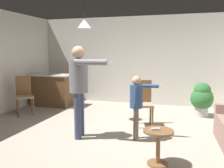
# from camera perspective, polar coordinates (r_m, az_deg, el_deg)

# --- Properties ---
(ground) EXTENTS (7.68, 7.68, 0.00)m
(ground) POSITION_cam_1_polar(r_m,az_deg,el_deg) (4.82, -1.21, -12.19)
(ground) COLOR #9E9384
(wall_back) EXTENTS (6.40, 0.10, 2.70)m
(wall_back) POSITION_cam_1_polar(r_m,az_deg,el_deg) (7.65, 6.29, 5.48)
(wall_back) COLOR beige
(wall_back) RESTS_ON ground
(kitchen_counter) EXTENTS (1.26, 0.66, 0.95)m
(kitchen_counter) POSITION_cam_1_polar(r_m,az_deg,el_deg) (7.60, -13.88, -1.33)
(kitchen_counter) COLOR brown
(kitchen_counter) RESTS_ON ground
(side_table_by_couch) EXTENTS (0.44, 0.44, 0.52)m
(side_table_by_couch) POSITION_cam_1_polar(r_m,az_deg,el_deg) (3.67, 10.77, -13.43)
(side_table_by_couch) COLOR brown
(side_table_by_couch) RESTS_ON ground
(person_adult) EXTENTS (0.87, 0.50, 1.74)m
(person_adult) POSITION_cam_1_polar(r_m,az_deg,el_deg) (4.57, -7.64, 0.55)
(person_adult) COLOR #384260
(person_adult) RESTS_ON ground
(person_child) EXTENTS (0.60, 0.39, 1.19)m
(person_child) POSITION_cam_1_polar(r_m,az_deg,el_deg) (4.51, 5.84, -3.84)
(person_child) COLOR #60564C
(person_child) RESTS_ON ground
(dining_chair_by_counter) EXTENTS (0.59, 0.59, 1.00)m
(dining_chair_by_counter) POSITION_cam_1_polar(r_m,az_deg,el_deg) (6.71, -19.88, -2.15)
(dining_chair_by_counter) COLOR brown
(dining_chair_by_counter) RESTS_ON ground
(dining_chair_near_wall) EXTENTS (0.51, 0.51, 1.00)m
(dining_chair_near_wall) POSITION_cam_1_polar(r_m,az_deg,el_deg) (5.44, 7.31, -3.97)
(dining_chair_near_wall) COLOR brown
(dining_chair_near_wall) RESTS_ON ground
(potted_plant_corner) EXTENTS (0.56, 0.56, 0.87)m
(potted_plant_corner) POSITION_cam_1_polar(r_m,az_deg,el_deg) (6.54, 20.31, -3.03)
(potted_plant_corner) COLOR #B7B2AD
(potted_plant_corner) RESTS_ON ground
(spare_remote_on_table) EXTENTS (0.13, 0.08, 0.04)m
(spare_remote_on_table) POSITION_cam_1_polar(r_m,az_deg,el_deg) (3.57, 10.13, -10.40)
(spare_remote_on_table) COLOR white
(spare_remote_on_table) RESTS_ON side_table_by_couch
(ceiling_light_pendant) EXTENTS (0.32, 0.32, 0.55)m
(ceiling_light_pendant) POSITION_cam_1_polar(r_m,az_deg,el_deg) (5.67, -6.48, 13.83)
(ceiling_light_pendant) COLOR silver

